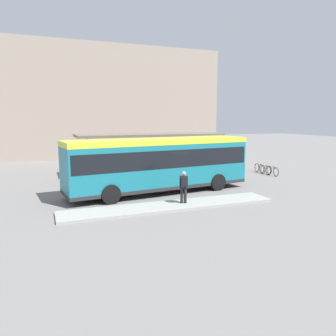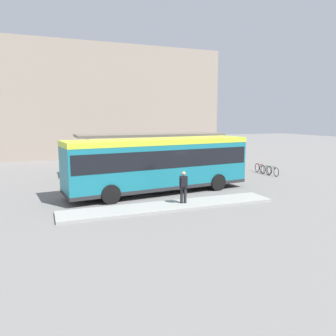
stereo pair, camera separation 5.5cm
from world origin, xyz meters
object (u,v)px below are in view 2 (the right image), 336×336
Objects in this scene: bicycle_white at (265,170)px; potted_planter_near_shelter at (130,173)px; bicycle_green at (273,171)px; bicycle_red at (260,168)px; city_bus at (159,161)px; pedestrian_waiting at (184,185)px.

potted_planter_near_shelter is at bearing 91.62° from bicycle_white.
bicycle_red is (-0.09, 1.47, 0.00)m from bicycle_green.
city_bus is 4.01m from potted_planter_near_shelter.
bicycle_white is 0.74m from bicycle_red.
city_bus is at bearing 19.19° from pedestrian_waiting.
bicycle_red is at bearing -0.39° from bicycle_white.
pedestrian_waiting reaches higher than bicycle_white.
bicycle_green is at bearing 6.07° from city_bus.
bicycle_green reaches higher than bicycle_white.
city_bus is 9.51× the size of potted_planter_near_shelter.
bicycle_green is 0.75m from bicycle_white.
bicycle_red is at bearing 13.82° from city_bus.
pedestrian_waiting is at bearing -94.79° from city_bus.
pedestrian_waiting reaches higher than bicycle_red.
potted_planter_near_shelter reaches higher than bicycle_green.
bicycle_white is at bearing 19.20° from bicycle_green.
pedestrian_waiting is 0.99× the size of bicycle_green.
bicycle_white is at bearing 10.18° from city_bus.
bicycle_red is at bearing -37.57° from pedestrian_waiting.
bicycle_white is at bearing -178.08° from bicycle_red.
bicycle_green is 1.47m from bicycle_red.
bicycle_red is at bearing 0.62° from potted_planter_near_shelter.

